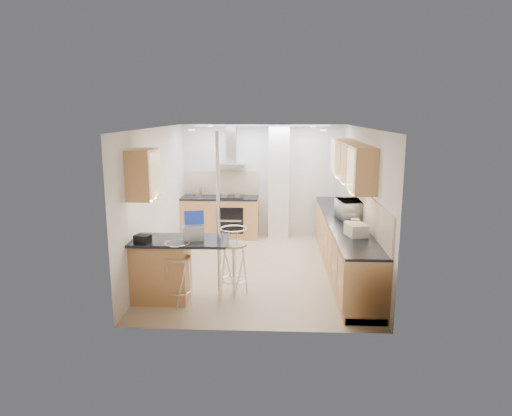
{
  "coord_description": "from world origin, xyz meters",
  "views": [
    {
      "loc": [
        0.3,
        -7.81,
        2.75
      ],
      "look_at": [
        -0.06,
        0.2,
        1.07
      ],
      "focal_mm": 32.0,
      "sensor_mm": 36.0,
      "label": 1
    }
  ],
  "objects_px": {
    "microwave": "(350,210)",
    "bar_stool_near": "(178,274)",
    "bar_stool_end": "(234,261)",
    "laptop": "(193,233)",
    "bread_bin": "(356,230)"
  },
  "relations": [
    {
      "from": "microwave",
      "to": "bar_stool_end",
      "type": "height_order",
      "value": "microwave"
    },
    {
      "from": "microwave",
      "to": "laptop",
      "type": "height_order",
      "value": "microwave"
    },
    {
      "from": "microwave",
      "to": "bar_stool_near",
      "type": "xyz_separation_m",
      "value": [
        -2.7,
        -1.69,
        -0.61
      ]
    },
    {
      "from": "microwave",
      "to": "bar_stool_near",
      "type": "height_order",
      "value": "microwave"
    },
    {
      "from": "bar_stool_end",
      "to": "bread_bin",
      "type": "bearing_deg",
      "value": -70.2
    },
    {
      "from": "bar_stool_end",
      "to": "bread_bin",
      "type": "distance_m",
      "value": 1.92
    },
    {
      "from": "laptop",
      "to": "bread_bin",
      "type": "distance_m",
      "value": 2.45
    },
    {
      "from": "bar_stool_near",
      "to": "bread_bin",
      "type": "relative_size",
      "value": 2.75
    },
    {
      "from": "bread_bin",
      "to": "microwave",
      "type": "bearing_deg",
      "value": 72.25
    },
    {
      "from": "bar_stool_end",
      "to": "bread_bin",
      "type": "xyz_separation_m",
      "value": [
        1.85,
        0.15,
        0.48
      ]
    },
    {
      "from": "laptop",
      "to": "bread_bin",
      "type": "relative_size",
      "value": 0.87
    },
    {
      "from": "bar_stool_near",
      "to": "bread_bin",
      "type": "xyz_separation_m",
      "value": [
        2.62,
        0.58,
        0.53
      ]
    },
    {
      "from": "laptop",
      "to": "bar_stool_near",
      "type": "relative_size",
      "value": 0.32
    },
    {
      "from": "bar_stool_end",
      "to": "bar_stool_near",
      "type": "bearing_deg",
      "value": 134.35
    },
    {
      "from": "bar_stool_near",
      "to": "microwave",
      "type": "bearing_deg",
      "value": 55.64
    }
  ]
}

